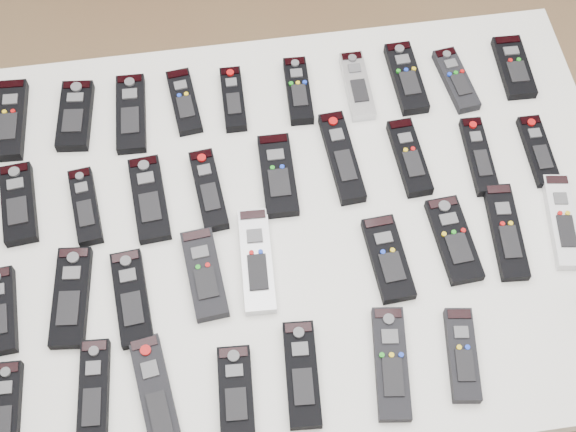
{
  "coord_description": "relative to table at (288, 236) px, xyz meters",
  "views": [
    {
      "loc": [
        0.02,
        -0.64,
        2.08
      ],
      "look_at": [
        0.12,
        0.07,
        0.8
      ],
      "focal_mm": 50.0,
      "sensor_mm": 36.0,
      "label": 1
    }
  ],
  "objects": [
    {
      "name": "remote_0",
      "position": [
        -0.51,
        0.3,
        0.07
      ],
      "size": [
        0.06,
        0.18,
        0.02
      ],
      "primitive_type": "cube",
      "rotation": [
        0.0,
        0.0,
        -0.05
      ],
      "color": "black",
      "rests_on": "table"
    },
    {
      "name": "remote_31",
      "position": [
        -0.13,
        -0.31,
        0.07
      ],
      "size": [
        0.06,
        0.16,
        0.02
      ],
      "primitive_type": "cube",
      "rotation": [
        0.0,
        0.0,
        -0.06
      ],
      "color": "black",
      "rests_on": "table"
    },
    {
      "name": "remote_17",
      "position": [
        0.38,
        0.08,
        0.07
      ],
      "size": [
        0.05,
        0.17,
        0.02
      ],
      "primitive_type": "cube",
      "rotation": [
        0.0,
        0.0,
        -0.04
      ],
      "color": "black",
      "rests_on": "table"
    },
    {
      "name": "remote_13",
      "position": [
        -0.14,
        0.08,
        0.07
      ],
      "size": [
        0.06,
        0.17,
        0.02
      ],
      "primitive_type": "cube",
      "rotation": [
        0.0,
        0.0,
        0.09
      ],
      "color": "black",
      "rests_on": "table"
    },
    {
      "name": "remote_25",
      "position": [
        0.29,
        -0.09,
        0.07
      ],
      "size": [
        0.07,
        0.17,
        0.02
      ],
      "primitive_type": "cube",
      "rotation": [
        0.0,
        0.0,
        0.06
      ],
      "color": "black",
      "rests_on": "table"
    },
    {
      "name": "remote_2",
      "position": [
        -0.27,
        0.28,
        0.07
      ],
      "size": [
        0.06,
        0.18,
        0.02
      ],
      "primitive_type": "cube",
      "rotation": [
        0.0,
        0.0,
        -0.04
      ],
      "color": "black",
      "rests_on": "table"
    },
    {
      "name": "remote_15",
      "position": [
        0.12,
        0.12,
        0.07
      ],
      "size": [
        0.06,
        0.2,
        0.02
      ],
      "primitive_type": "cube",
      "rotation": [
        0.0,
        0.0,
        0.06
      ],
      "color": "black",
      "rests_on": "table"
    },
    {
      "name": "remote_4",
      "position": [
        -0.07,
        0.29,
        0.07
      ],
      "size": [
        0.04,
        0.15,
        0.02
      ],
      "primitive_type": "cube",
      "rotation": [
        0.0,
        0.0,
        -0.02
      ],
      "color": "black",
      "rests_on": "table"
    },
    {
      "name": "remote_12",
      "position": [
        -0.25,
        0.08,
        0.07
      ],
      "size": [
        0.07,
        0.18,
        0.02
      ],
      "primitive_type": "cube",
      "rotation": [
        0.0,
        0.0,
        0.07
      ],
      "color": "black",
      "rests_on": "table"
    },
    {
      "name": "remote_23",
      "position": [
        -0.07,
        -0.08,
        0.07
      ],
      "size": [
        0.06,
        0.2,
        0.02
      ],
      "primitive_type": "cube",
      "rotation": [
        0.0,
        0.0,
        -0.05
      ],
      "color": "#B7B7BC",
      "rests_on": "table"
    },
    {
      "name": "remote_26",
      "position": [
        0.39,
        -0.08,
        0.07
      ],
      "size": [
        0.06,
        0.19,
        0.02
      ],
      "primitive_type": "cube",
      "rotation": [
        0.0,
        0.0,
        -0.08
      ],
      "color": "black",
      "rests_on": "table"
    },
    {
      "name": "remote_18",
      "position": [
        0.5,
        0.08,
        0.07
      ],
      "size": [
        0.05,
        0.16,
        0.02
      ],
      "primitive_type": "cube",
      "rotation": [
        0.0,
        0.0,
        -0.01
      ],
      "color": "black",
      "rests_on": "table"
    },
    {
      "name": "table",
      "position": [
        0.0,
        0.0,
        0.0
      ],
      "size": [
        1.25,
        0.88,
        0.78
      ],
      "color": "white",
      "rests_on": "ground"
    },
    {
      "name": "remote_16",
      "position": [
        0.25,
        0.1,
        0.07
      ],
      "size": [
        0.06,
        0.17,
        0.02
      ],
      "primitive_type": "cube",
      "rotation": [
        0.0,
        0.0,
        0.05
      ],
      "color": "black",
      "rests_on": "table"
    },
    {
      "name": "remote_30",
      "position": [
        -0.26,
        -0.3,
        0.07
      ],
      "size": [
        0.08,
        0.22,
        0.02
      ],
      "primitive_type": "cube",
      "rotation": [
        0.0,
        0.0,
        0.14
      ],
      "color": "black",
      "rests_on": "table"
    },
    {
      "name": "remote_14",
      "position": [
        -0.01,
        0.09,
        0.07
      ],
      "size": [
        0.06,
        0.18,
        0.02
      ],
      "primitive_type": "cube",
      "rotation": [
        0.0,
        0.0,
        -0.02
      ],
      "color": "black",
      "rests_on": "table"
    },
    {
      "name": "remote_5",
      "position": [
        0.06,
        0.29,
        0.07
      ],
      "size": [
        0.05,
        0.16,
        0.02
      ],
      "primitive_type": "cube",
      "rotation": [
        0.0,
        0.0,
        -0.04
      ],
      "color": "black",
      "rests_on": "table"
    },
    {
      "name": "remote_32",
      "position": [
        -0.02,
        -0.3,
        0.07
      ],
      "size": [
        0.06,
        0.18,
        0.02
      ],
      "primitive_type": "cube",
      "rotation": [
        0.0,
        0.0,
        -0.07
      ],
      "color": "black",
      "rests_on": "table"
    },
    {
      "name": "remote_1",
      "position": [
        -0.38,
        0.29,
        0.07
      ],
      "size": [
        0.08,
        0.16,
        0.02
      ],
      "primitive_type": "cube",
      "rotation": [
        0.0,
        0.0,
        -0.11
      ],
      "color": "black",
      "rests_on": "table"
    },
    {
      "name": "remote_34",
      "position": [
        0.25,
        -0.3,
        0.07
      ],
      "size": [
        0.07,
        0.17,
        0.02
      ],
      "primitive_type": "cube",
      "rotation": [
        0.0,
        0.0,
        -0.14
      ],
      "color": "black",
      "rests_on": "table"
    },
    {
      "name": "remote_6",
      "position": [
        0.18,
        0.28,
        0.07
      ],
      "size": [
        0.05,
        0.16,
        0.02
      ],
      "primitive_type": "cube",
      "rotation": [
        0.0,
        0.0,
        -0.0
      ],
      "color": "#B7B7BC",
      "rests_on": "table"
    },
    {
      "name": "remote_24",
      "position": [
        0.16,
        -0.11,
        0.07
      ],
      "size": [
        0.07,
        0.17,
        0.02
      ],
      "primitive_type": "cube",
      "rotation": [
        0.0,
        0.0,
        0.06
      ],
      "color": "black",
      "rests_on": "table"
    },
    {
      "name": "remote_10",
      "position": [
        -0.49,
        0.1,
        0.07
      ],
      "size": [
        0.07,
        0.17,
        0.02
      ],
      "primitive_type": "cube",
      "rotation": [
        0.0,
        0.0,
        0.08
      ],
      "color": "black",
      "rests_on": "table"
    },
    {
      "name": "remote_20",
      "position": [
        -0.4,
        -0.1,
        0.07
      ],
      "size": [
        0.08,
        0.19,
        0.02
      ],
      "primitive_type": "cube",
      "rotation": [
        0.0,
        0.0,
        -0.1
      ],
      "color": "black",
      "rests_on": "table"
    },
    {
      "name": "remote_27",
      "position": [
        0.5,
        -0.08,
        0.07
      ],
      "size": [
        0.07,
        0.19,
        0.02
      ],
      "primitive_type": "cube",
      "rotation": [
        0.0,
        0.0,
        -0.15
      ],
      "color": "silver",
      "rests_on": "table"
    },
    {
      "name": "remote_9",
      "position": [
        0.51,
        0.28,
        0.07
      ],
      "size": [
        0.06,
        0.15,
        0.02
      ],
      "primitive_type": "cube",
      "rotation": [
        0.0,
        0.0,
        -0.03
      ],
      "color": "black",
      "rests_on": "table"
    },
    {
      "name": "remote_33",
      "position": [
        0.13,
        -0.3,
        0.07
      ],
      "size": [
        0.08,
        0.2,
        0.02
      ],
      "primitive_type": "cube",
      "rotation": [
        0.0,
        0.0,
        -0.13
      ],
      "color": "black",
      "rests_on": "table"
    },
    {
      "name": "remote_3",
      "position": [
        -0.17,
        0.29,
        0.07
      ],
      "size": [
        0.06,
        0.16,
        0.02
      ],
      "primitive_type": "cube",
      "rotation": [
        0.0,
        0.0,
        0.1
      ],
      "color": "black",
      "rests_on": "table"
    },
    {
      "name": "remote_28",
      "position": [
        -0.5,
        -0.29,
        0.07
      ],
      "size": [
        0.05,
        0.16,
        0.02
      ],
      "primitive_type": "cube",
      "rotation": [
        0.0,
        0.0,
        -0.04
      ],
      "color": "black",
      "rests_on": "table"
    },
    {
      "name": "remote_29",
      "position": [
        -0.36,
        -0.28,
        0.07
      ],
      "size": [
        0.06,
        0.18,
        0.02
      ],
      "primitive_type": "cube",
      "rotation": [
        0.0,
        0.0,
        -0.07
      ],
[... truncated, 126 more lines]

